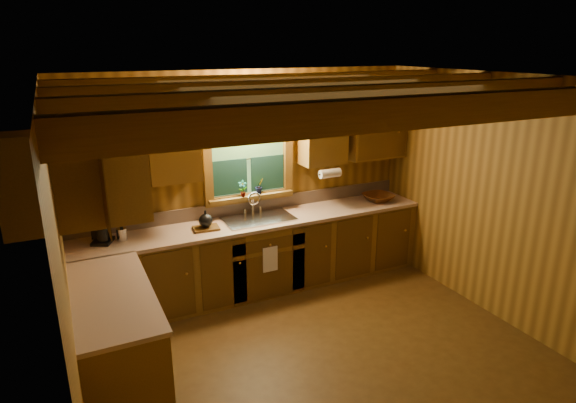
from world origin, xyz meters
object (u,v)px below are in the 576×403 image
(sink, at_px, (258,223))
(coffee_maker, at_px, (101,227))
(wicker_basket, at_px, (378,198))
(cutting_board, at_px, (206,228))

(sink, bearing_deg, coffee_maker, 177.70)
(sink, distance_m, wicker_basket, 1.69)
(coffee_maker, height_order, wicker_basket, coffee_maker)
(coffee_maker, distance_m, cutting_board, 1.09)
(coffee_maker, bearing_deg, sink, 22.65)
(wicker_basket, bearing_deg, sink, 178.57)
(coffee_maker, xyz_separation_m, cutting_board, (1.08, -0.12, -0.15))
(coffee_maker, relative_size, cutting_board, 1.17)
(sink, xyz_separation_m, cutting_board, (-0.65, -0.05, 0.06))
(sink, height_order, cutting_board, sink)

